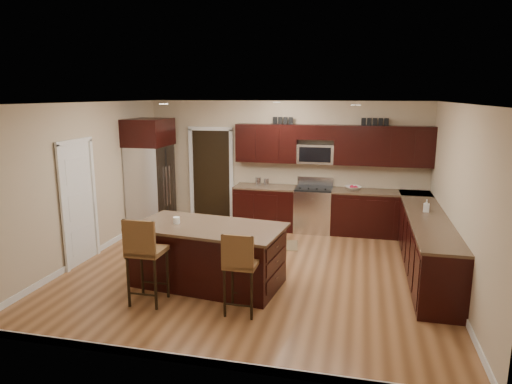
% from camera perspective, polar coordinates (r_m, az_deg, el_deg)
% --- Properties ---
extents(floor, '(6.00, 6.00, 0.00)m').
position_cam_1_polar(floor, '(7.59, -0.12, -9.78)').
color(floor, '#95623B').
rests_on(floor, ground).
extents(ceiling, '(6.00, 6.00, 0.00)m').
position_cam_1_polar(ceiling, '(7.04, -0.12, 11.07)').
color(ceiling, silver).
rests_on(ceiling, wall_back).
extents(wall_back, '(6.00, 0.00, 6.00)m').
position_cam_1_polar(wall_back, '(9.85, 3.56, 3.45)').
color(wall_back, tan).
rests_on(wall_back, floor).
extents(wall_left, '(0.00, 5.50, 5.50)m').
position_cam_1_polar(wall_left, '(8.39, -20.49, 1.19)').
color(wall_left, tan).
rests_on(wall_left, floor).
extents(wall_right, '(0.00, 5.50, 5.50)m').
position_cam_1_polar(wall_right, '(7.14, 24.01, -0.89)').
color(wall_right, tan).
rests_on(wall_right, floor).
extents(base_cabinets, '(4.02, 3.96, 0.92)m').
position_cam_1_polar(base_cabinets, '(8.63, 14.57, -4.20)').
color(base_cabinets, black).
rests_on(base_cabinets, floor).
extents(upper_cabinets, '(4.00, 0.33, 0.80)m').
position_cam_1_polar(upper_cabinets, '(9.50, 9.68, 5.97)').
color(upper_cabinets, black).
rests_on(upper_cabinets, wall_back).
extents(range, '(0.76, 0.64, 1.11)m').
position_cam_1_polar(range, '(9.64, 7.18, -2.13)').
color(range, silver).
rests_on(range, floor).
extents(microwave, '(0.76, 0.31, 0.40)m').
position_cam_1_polar(microwave, '(9.58, 7.46, 4.76)').
color(microwave, silver).
rests_on(microwave, upper_cabinets).
extents(doorway, '(0.85, 0.03, 2.06)m').
position_cam_1_polar(doorway, '(10.29, -5.58, 1.98)').
color(doorway, black).
rests_on(doorway, floor).
extents(pantry_door, '(0.03, 0.80, 2.04)m').
position_cam_1_polar(pantry_door, '(8.20, -21.34, -1.47)').
color(pantry_door, white).
rests_on(pantry_door, floor).
extents(letter_decor, '(2.20, 0.03, 0.15)m').
position_cam_1_polar(letter_decor, '(9.48, 8.90, 8.74)').
color(letter_decor, black).
rests_on(letter_decor, upper_cabinets).
extents(island, '(2.35, 1.42, 0.92)m').
position_cam_1_polar(island, '(6.97, -5.93, -8.07)').
color(island, black).
rests_on(island, floor).
extents(stool_left, '(0.46, 0.46, 1.23)m').
position_cam_1_polar(stool_left, '(6.35, -13.77, -7.19)').
color(stool_left, brown).
rests_on(stool_left, floor).
extents(stool_right, '(0.42, 0.42, 1.12)m').
position_cam_1_polar(stool_right, '(5.92, -2.00, -8.98)').
color(stool_right, brown).
rests_on(stool_right, floor).
extents(refrigerator, '(0.79, 0.96, 2.35)m').
position_cam_1_polar(refrigerator, '(9.66, -13.08, 2.13)').
color(refrigerator, silver).
rests_on(refrigerator, floor).
extents(floor_mat, '(1.00, 0.73, 0.01)m').
position_cam_1_polar(floor_mat, '(8.80, 2.20, -6.61)').
color(floor_mat, brown).
rests_on(floor_mat, floor).
extents(fruit_bowl, '(0.42, 0.42, 0.08)m').
position_cam_1_polar(fruit_bowl, '(9.49, 12.04, 0.48)').
color(fruit_bowl, silver).
rests_on(fruit_bowl, base_cabinets).
extents(soap_bottle, '(0.11, 0.11, 0.21)m').
position_cam_1_polar(soap_bottle, '(8.05, 20.54, -1.62)').
color(soap_bottle, '#B2B2B2').
rests_on(soap_bottle, base_cabinets).
extents(canister_tall, '(0.12, 0.12, 0.18)m').
position_cam_1_polar(canister_tall, '(9.71, 0.28, 1.31)').
color(canister_tall, silver).
rests_on(canister_tall, base_cabinets).
extents(canister_short, '(0.11, 0.11, 0.16)m').
position_cam_1_polar(canister_short, '(9.68, 1.31, 1.21)').
color(canister_short, silver).
rests_on(canister_short, base_cabinets).
extents(island_jar, '(0.10, 0.10, 0.10)m').
position_cam_1_polar(island_jar, '(6.98, -9.92, -3.50)').
color(island_jar, white).
rests_on(island_jar, island).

